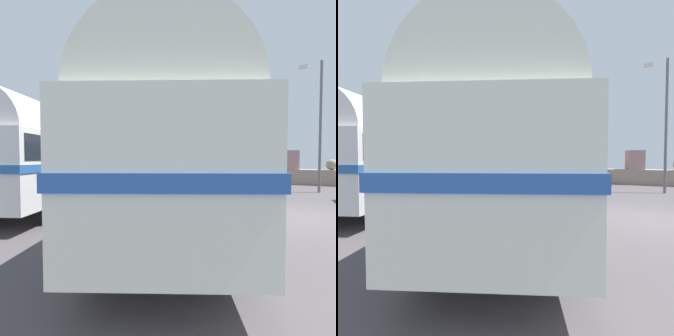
# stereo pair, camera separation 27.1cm
# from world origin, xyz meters

# --- Properties ---
(ground) EXTENTS (32.00, 26.00, 0.02)m
(ground) POSITION_xyz_m (0.00, 0.00, 0.01)
(ground) COLOR #4D484A
(breakwater) EXTENTS (31.36, 2.34, 2.49)m
(breakwater) POSITION_xyz_m (0.35, 11.78, 0.73)
(breakwater) COLOR gray
(breakwater) RESTS_ON ground
(vintage_coach) EXTENTS (5.62, 8.82, 3.70)m
(vintage_coach) POSITION_xyz_m (-3.40, -2.81, 2.05)
(vintage_coach) COLOR black
(vintage_coach) RESTS_ON ground
(second_coach) EXTENTS (5.35, 8.86, 3.70)m
(second_coach) POSITION_xyz_m (-8.68, -1.71, 2.05)
(second_coach) COLOR black
(second_coach) RESTS_ON ground
(lamp_post) EXTENTS (1.15, 0.52, 7.19)m
(lamp_post) POSITION_xyz_m (1.07, 6.98, 4.01)
(lamp_post) COLOR #5B5B60
(lamp_post) RESTS_ON ground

